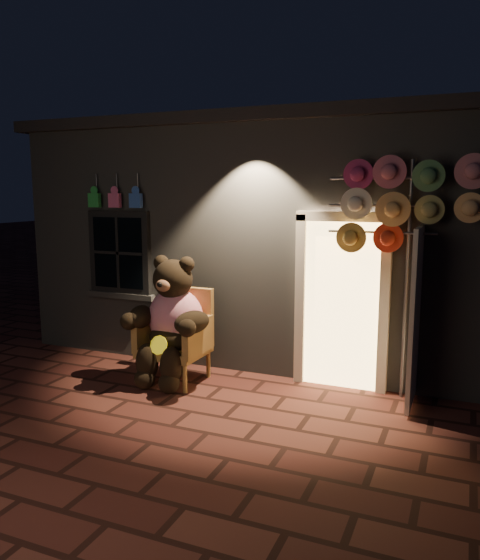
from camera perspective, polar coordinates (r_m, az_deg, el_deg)
The scene contains 5 objects.
ground at distance 6.29m, azimuth -5.22°, elevation -13.52°, with size 60.00×60.00×0.00m, color #5C2C23.
shop_building at distance 9.52m, azimuth 6.03°, elevation 5.06°, with size 7.30×5.95×3.51m.
wicker_armchair at distance 7.15m, azimuth -6.52°, elevation -5.71°, with size 0.83×0.75×1.18m.
teddy_bear at distance 6.96m, azimuth -7.19°, elevation -4.24°, with size 1.18×0.92×1.62m.
hat_rack at distance 6.42m, azimuth 16.56°, elevation 7.76°, with size 1.72×0.22×2.80m.
Camera 1 is at (2.76, -5.10, 2.44)m, focal length 35.00 mm.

